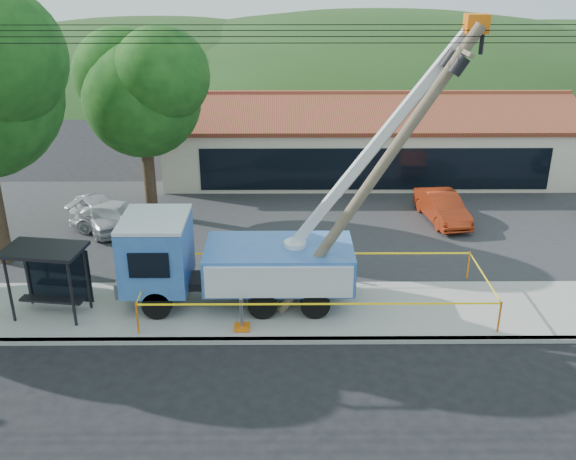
% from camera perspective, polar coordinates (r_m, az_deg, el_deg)
% --- Properties ---
extents(ground, '(120.00, 120.00, 0.00)m').
position_cam_1_polar(ground, '(19.38, 1.85, -13.35)').
color(ground, black).
rests_on(ground, ground).
extents(curb, '(60.00, 0.25, 0.15)m').
position_cam_1_polar(curb, '(21.06, 1.64, -9.79)').
color(curb, gray).
rests_on(curb, ground).
extents(sidewalk, '(60.00, 4.00, 0.15)m').
position_cam_1_polar(sidewalk, '(22.68, 1.48, -7.17)').
color(sidewalk, gray).
rests_on(sidewalk, ground).
extents(parking_lot, '(60.00, 12.00, 0.10)m').
position_cam_1_polar(parking_lot, '(29.86, 1.00, 0.57)').
color(parking_lot, '#28282B').
rests_on(parking_lot, ground).
extents(strip_mall, '(22.50, 8.53, 4.67)m').
position_cam_1_polar(strip_mall, '(37.13, 6.97, 7.95)').
color(strip_mall, beige).
rests_on(strip_mall, ground).
extents(tree_lot, '(6.30, 5.60, 8.94)m').
position_cam_1_polar(tree_lot, '(29.72, -12.90, 12.30)').
color(tree_lot, '#332316').
rests_on(tree_lot, ground).
extents(hill_west, '(78.40, 56.00, 28.00)m').
position_cam_1_polar(hill_west, '(72.91, -12.05, 13.60)').
color(hill_west, '#213C16').
rests_on(hill_west, ground).
extents(hill_center, '(89.60, 64.00, 32.00)m').
position_cam_1_polar(hill_center, '(72.29, 8.36, 13.77)').
color(hill_center, '#213C16').
rests_on(hill_center, ground).
extents(hill_east, '(72.80, 52.00, 26.00)m').
position_cam_1_polar(hill_east, '(77.82, 23.46, 12.82)').
color(hill_east, '#213C16').
rests_on(hill_east, ground).
extents(utility_truck, '(11.78, 4.30, 9.79)m').
position_cam_1_polar(utility_truck, '(22.42, -5.01, -2.37)').
color(utility_truck, black).
rests_on(utility_truck, ground).
extents(leaning_pole, '(6.19, 1.97, 9.71)m').
position_cam_1_polar(leaning_pole, '(20.60, 8.36, 5.61)').
color(leaning_pole, brown).
rests_on(leaning_pole, ground).
extents(bus_shelter, '(2.80, 1.96, 2.50)m').
position_cam_1_polar(bus_shelter, '(23.07, -20.51, -2.85)').
color(bus_shelter, black).
rests_on(bus_shelter, ground).
extents(caution_tape, '(11.85, 3.87, 1.12)m').
position_cam_1_polar(caution_tape, '(22.56, 2.51, -4.74)').
color(caution_tape, orange).
rests_on(caution_tape, ground).
extents(car_silver, '(3.68, 4.39, 1.42)m').
position_cam_1_polar(car_silver, '(30.55, -16.08, 0.05)').
color(car_silver, '#9E9FA5').
rests_on(car_silver, ground).
extents(car_red, '(2.05, 4.26, 1.35)m').
position_cam_1_polar(car_red, '(30.97, 13.42, 0.66)').
color(car_red, '#A32C10').
rests_on(car_red, ground).
extents(car_white, '(4.70, 2.80, 1.28)m').
position_cam_1_polar(car_white, '(30.04, -14.69, -0.19)').
color(car_white, silver).
rests_on(car_white, ground).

